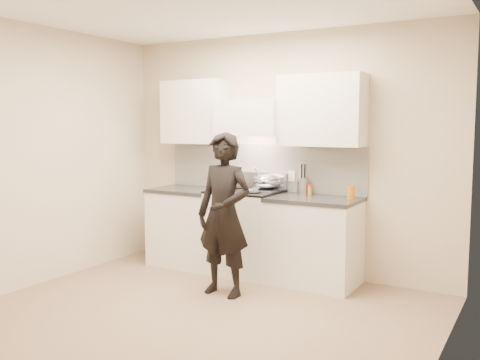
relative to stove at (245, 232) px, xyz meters
The scene contains 11 objects.
ground_plane 1.53m from the stove, 78.12° to the right, with size 4.00×4.00×0.00m, color #81644D.
room_shell 1.56m from the stove, 77.04° to the right, with size 4.04×3.54×2.70m.
stove is the anchor object (origin of this frame).
counter_right 0.83m from the stove, ahead, with size 0.92×0.67×0.92m.
counter_left 0.78m from the stove, behind, with size 0.82×0.67×0.92m.
wok 0.62m from the stove, 35.91° to the left, with size 0.32×0.40×0.26m.
stock_pot 0.60m from the stove, 146.08° to the right, with size 0.31×0.24×0.15m.
utensil_crock 0.84m from the stove, 21.06° to the left, with size 0.12×0.12×0.33m.
spice_jar 0.88m from the stove, 16.73° to the left, with size 0.05×0.05×0.11m.
oil_glass 1.30m from the stove, ahead, with size 0.08×0.08×0.14m.
person 0.86m from the stove, 75.93° to the right, with size 0.59×0.38×1.60m, color black.
Camera 1 is at (2.59, -3.75, 1.68)m, focal length 40.00 mm.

